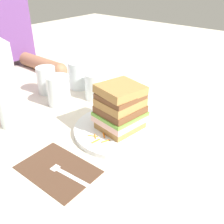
{
  "coord_description": "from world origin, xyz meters",
  "views": [
    {
      "loc": [
        -0.46,
        -0.36,
        0.4
      ],
      "look_at": [
        -0.0,
        0.03,
        0.05
      ],
      "focal_mm": 40.49,
      "sensor_mm": 36.0,
      "label": 1
    }
  ],
  "objects_px": {
    "knife": "(153,112)",
    "juice_glass": "(97,87)",
    "empty_tumbler_0": "(58,91)",
    "napkin_dark": "(58,169)",
    "empty_tumbler_1": "(47,80)",
    "sandwich": "(121,109)",
    "main_plate": "(120,130)",
    "side_plate": "(153,90)",
    "water_bottle": "(4,82)",
    "empty_tumbler_2": "(79,75)",
    "fork": "(65,172)"
  },
  "relations": [
    {
      "from": "knife",
      "to": "side_plate",
      "type": "bearing_deg",
      "value": 31.98
    },
    {
      "from": "knife",
      "to": "empty_tumbler_0",
      "type": "bearing_deg",
      "value": 119.69
    },
    {
      "from": "empty_tumbler_1",
      "to": "empty_tumbler_2",
      "type": "relative_size",
      "value": 0.98
    },
    {
      "from": "main_plate",
      "to": "sandwich",
      "type": "relative_size",
      "value": 1.97
    },
    {
      "from": "empty_tumbler_1",
      "to": "main_plate",
      "type": "bearing_deg",
      "value": -95.42
    },
    {
      "from": "water_bottle",
      "to": "empty_tumbler_1",
      "type": "height_order",
      "value": "water_bottle"
    },
    {
      "from": "empty_tumbler_0",
      "to": "knife",
      "type": "bearing_deg",
      "value": -60.31
    },
    {
      "from": "sandwich",
      "to": "side_plate",
      "type": "bearing_deg",
      "value": 14.34
    },
    {
      "from": "knife",
      "to": "water_bottle",
      "type": "height_order",
      "value": "water_bottle"
    },
    {
      "from": "knife",
      "to": "empty_tumbler_2",
      "type": "bearing_deg",
      "value": 91.86
    },
    {
      "from": "fork",
      "to": "empty_tumbler_2",
      "type": "bearing_deg",
      "value": 41.98
    },
    {
      "from": "sandwich",
      "to": "napkin_dark",
      "type": "height_order",
      "value": "sandwich"
    },
    {
      "from": "sandwich",
      "to": "napkin_dark",
      "type": "bearing_deg",
      "value": 175.7
    },
    {
      "from": "side_plate",
      "to": "juice_glass",
      "type": "bearing_deg",
      "value": 144.65
    },
    {
      "from": "knife",
      "to": "sandwich",
      "type": "bearing_deg",
      "value": 175.74
    },
    {
      "from": "fork",
      "to": "side_plate",
      "type": "relative_size",
      "value": 0.84
    },
    {
      "from": "knife",
      "to": "water_bottle",
      "type": "distance_m",
      "value": 0.44
    },
    {
      "from": "main_plate",
      "to": "empty_tumbler_1",
      "type": "distance_m",
      "value": 0.37
    },
    {
      "from": "fork",
      "to": "knife",
      "type": "xyz_separation_m",
      "value": [
        0.36,
        -0.0,
        -0.0
      ]
    },
    {
      "from": "knife",
      "to": "empty_tumbler_0",
      "type": "relative_size",
      "value": 2.01
    },
    {
      "from": "main_plate",
      "to": "empty_tumbler_2",
      "type": "relative_size",
      "value": 2.57
    },
    {
      "from": "sandwich",
      "to": "knife",
      "type": "xyz_separation_m",
      "value": [
        0.15,
        -0.01,
        -0.07
      ]
    },
    {
      "from": "main_plate",
      "to": "fork",
      "type": "xyz_separation_m",
      "value": [
        -0.21,
        -0.01,
        -0.0
      ]
    },
    {
      "from": "sandwich",
      "to": "side_plate",
      "type": "distance_m",
      "value": 0.31
    },
    {
      "from": "water_bottle",
      "to": "side_plate",
      "type": "distance_m",
      "value": 0.51
    },
    {
      "from": "fork",
      "to": "water_bottle",
      "type": "relative_size",
      "value": 0.56
    },
    {
      "from": "knife",
      "to": "juice_glass",
      "type": "distance_m",
      "value": 0.21
    },
    {
      "from": "napkin_dark",
      "to": "juice_glass",
      "type": "height_order",
      "value": "juice_glass"
    },
    {
      "from": "empty_tumbler_2",
      "to": "side_plate",
      "type": "height_order",
      "value": "empty_tumbler_2"
    },
    {
      "from": "fork",
      "to": "knife",
      "type": "height_order",
      "value": "fork"
    },
    {
      "from": "water_bottle",
      "to": "side_plate",
      "type": "bearing_deg",
      "value": -22.39
    },
    {
      "from": "juice_glass",
      "to": "side_plate",
      "type": "relative_size",
      "value": 0.46
    },
    {
      "from": "juice_glass",
      "to": "empty_tumbler_0",
      "type": "height_order",
      "value": "empty_tumbler_0"
    },
    {
      "from": "napkin_dark",
      "to": "empty_tumbler_1",
      "type": "xyz_separation_m",
      "value": [
        0.24,
        0.35,
        0.05
      ]
    },
    {
      "from": "knife",
      "to": "juice_glass",
      "type": "height_order",
      "value": "juice_glass"
    },
    {
      "from": "empty_tumbler_0",
      "to": "main_plate",
      "type": "bearing_deg",
      "value": -89.56
    },
    {
      "from": "sandwich",
      "to": "empty_tumbler_0",
      "type": "xyz_separation_m",
      "value": [
        -0.0,
        0.26,
        -0.03
      ]
    },
    {
      "from": "napkin_dark",
      "to": "side_plate",
      "type": "distance_m",
      "value": 0.5
    },
    {
      "from": "fork",
      "to": "water_bottle",
      "type": "height_order",
      "value": "water_bottle"
    },
    {
      "from": "napkin_dark",
      "to": "empty_tumbler_1",
      "type": "distance_m",
      "value": 0.43
    },
    {
      "from": "main_plate",
      "to": "empty_tumbler_2",
      "type": "xyz_separation_m",
      "value": [
        0.14,
        0.31,
        0.04
      ]
    },
    {
      "from": "empty_tumbler_1",
      "to": "knife",
      "type": "bearing_deg",
      "value": -72.61
    },
    {
      "from": "juice_glass",
      "to": "main_plate",
      "type": "bearing_deg",
      "value": -121.22
    },
    {
      "from": "knife",
      "to": "juice_glass",
      "type": "relative_size",
      "value": 2.2
    },
    {
      "from": "napkin_dark",
      "to": "sandwich",
      "type": "bearing_deg",
      "value": -4.3
    },
    {
      "from": "napkin_dark",
      "to": "knife",
      "type": "height_order",
      "value": "same"
    },
    {
      "from": "fork",
      "to": "empty_tumbler_0",
      "type": "bearing_deg",
      "value": 52.17
    },
    {
      "from": "main_plate",
      "to": "empty_tumbler_1",
      "type": "relative_size",
      "value": 2.64
    },
    {
      "from": "empty_tumbler_0",
      "to": "juice_glass",
      "type": "bearing_deg",
      "value": -28.08
    },
    {
      "from": "main_plate",
      "to": "empty_tumbler_0",
      "type": "relative_size",
      "value": 2.55
    }
  ]
}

